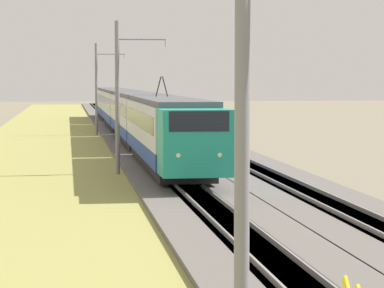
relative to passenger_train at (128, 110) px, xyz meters
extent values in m
cube|color=#605B56|center=(-20.88, 0.00, -2.16)|extent=(240.00, 4.40, 0.30)
cube|color=#605B56|center=(-20.88, -4.35, -2.16)|extent=(240.00, 4.40, 0.30)
cube|color=#4C4238|center=(-20.88, 0.00, -2.16)|extent=(240.00, 1.57, 0.30)
cube|color=gray|center=(-20.88, 0.53, -1.93)|extent=(240.00, 0.07, 0.15)
cube|color=gray|center=(-20.88, -0.53, -1.93)|extent=(240.00, 0.07, 0.15)
cube|color=#4C4238|center=(-20.88, -4.35, -2.16)|extent=(240.00, 1.57, 0.30)
cube|color=gray|center=(-20.88, -3.81, -1.93)|extent=(240.00, 0.07, 0.15)
cube|color=gray|center=(-20.88, -4.88, -1.93)|extent=(240.00, 0.07, 0.15)
cube|color=#99934C|center=(-20.88, 5.78, -2.25)|extent=(240.00, 11.50, 0.12)
cube|color=teal|center=(-39.83, 0.00, 0.00)|extent=(2.34, 2.78, 2.60)
cube|color=black|center=(-40.18, 0.00, 0.87)|extent=(1.69, 2.32, 0.78)
sphere|color=#F2EAC6|center=(-40.95, 0.80, -0.43)|extent=(0.20, 0.20, 0.20)
sphere|color=#F2EAC6|center=(-40.95, -0.80, -0.43)|extent=(0.20, 0.20, 0.20)
cube|color=navy|center=(-29.88, 0.00, -0.94)|extent=(17.56, 2.90, 0.73)
cube|color=silver|center=(-29.88, 0.00, 0.36)|extent=(17.56, 2.90, 1.87)
cube|color=black|center=(-29.88, 0.00, 0.51)|extent=(16.15, 2.92, 0.79)
cube|color=#515156|center=(-29.88, 0.00, 1.42)|extent=(17.56, 2.67, 0.25)
cube|color=black|center=(-29.88, 0.00, -1.58)|extent=(16.68, 2.46, 0.55)
cylinder|color=black|center=(-36.86, 0.53, -1.43)|extent=(0.86, 0.12, 0.86)
cylinder|color=black|center=(-36.86, -0.53, -1.43)|extent=(0.86, 0.12, 0.86)
cube|color=navy|center=(-10.55, 0.00, -0.94)|extent=(19.90, 2.90, 0.73)
cube|color=silver|center=(-10.55, 0.00, 0.36)|extent=(19.90, 2.90, 1.87)
cube|color=black|center=(-10.55, 0.00, 0.51)|extent=(18.31, 2.92, 0.79)
cube|color=#515156|center=(-10.55, 0.00, 1.42)|extent=(19.90, 2.67, 0.25)
cube|color=black|center=(-10.55, 0.00, -1.58)|extent=(18.90, 2.46, 0.55)
cube|color=navy|center=(9.95, 0.00, -0.94)|extent=(19.90, 2.90, 0.73)
cube|color=silver|center=(9.95, 0.00, 0.36)|extent=(19.90, 2.90, 1.87)
cube|color=black|center=(9.95, 0.00, 0.51)|extent=(18.31, 2.92, 0.79)
cube|color=#515156|center=(9.95, 0.00, 1.42)|extent=(19.90, 2.67, 0.25)
cube|color=black|center=(9.95, 0.00, -1.58)|extent=(18.90, 2.46, 0.55)
cube|color=navy|center=(30.45, 0.00, -0.94)|extent=(19.90, 2.90, 0.73)
cube|color=silver|center=(30.45, 0.00, 0.36)|extent=(19.90, 2.90, 1.87)
cube|color=black|center=(30.45, 0.00, 0.51)|extent=(18.31, 2.92, 0.79)
cube|color=#515156|center=(30.45, 0.00, 1.42)|extent=(19.90, 2.67, 0.25)
cube|color=black|center=(30.45, 0.00, -1.58)|extent=(18.90, 2.46, 0.55)
cylinder|color=black|center=(-27.24, 0.17, 2.10)|extent=(0.06, 0.33, 1.08)
cylinder|color=black|center=(-27.24, -0.17, 2.10)|extent=(0.06, 0.33, 1.08)
cube|color=black|center=(-36.86, 0.00, -2.30)|extent=(0.10, 0.10, 0.00)
cylinder|color=slate|center=(-62.53, 2.52, 1.46)|extent=(0.22, 0.22, 7.53)
cylinder|color=slate|center=(-30.37, 2.52, 1.52)|extent=(0.22, 0.22, 7.64)
cylinder|color=slate|center=(-30.37, 1.32, 4.44)|extent=(0.08, 2.40, 0.08)
cylinder|color=#B2ADA8|center=(-30.37, 0.12, 4.24)|extent=(0.10, 0.10, 0.30)
cylinder|color=slate|center=(1.79, 2.52, 1.61)|extent=(0.22, 0.22, 7.83)
cylinder|color=slate|center=(1.79, 1.32, 4.62)|extent=(0.08, 2.40, 0.08)
cylinder|color=#B2ADA8|center=(1.79, 0.12, 4.42)|extent=(0.10, 0.10, 0.30)
camera|label=1|loc=(-75.12, 4.97, 2.43)|focal=85.00mm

